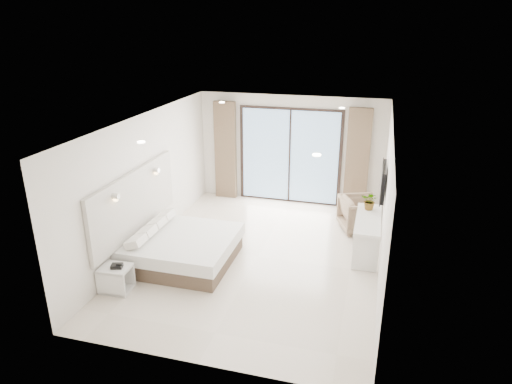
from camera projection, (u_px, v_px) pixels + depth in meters
The scene contains 8 objects.
ground at pixel (258, 257), 8.97m from camera, with size 6.20×6.20×0.00m, color beige.
room_shell at pixel (257, 169), 9.10m from camera, with size 4.62×6.22×2.72m.
bed at pixel (182, 248), 8.70m from camera, with size 1.92×1.83×0.68m.
nightstand at pixel (116, 279), 7.78m from camera, with size 0.52×0.43×0.45m.
phone at pixel (117, 266), 7.67m from camera, with size 0.19×0.15×0.06m, color black.
console_desk at pixel (368, 228), 8.91m from camera, with size 0.48×1.54×0.77m.
plant at pixel (370, 203), 9.19m from camera, with size 0.34×0.38×0.29m, color #33662D.
armchair at pixel (360, 212), 10.00m from camera, with size 0.81×0.76×0.83m, color #9B8666.
Camera 1 is at (2.07, -7.67, 4.37)m, focal length 32.00 mm.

